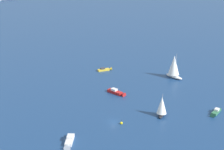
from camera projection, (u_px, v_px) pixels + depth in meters
The scene contains 8 objects.
ground_plane at pixel (114, 122), 160.03m from camera, with size 2000.00×2000.00×0.00m, color navy.
sailboat_far_stbd at pixel (174, 66), 204.93m from camera, with size 10.96×7.23×13.62m.
motorboat_inshore at pixel (69, 142), 143.76m from camera, with size 6.99×9.90×2.87m.
sailboat_offshore at pixel (162, 106), 163.63m from camera, with size 5.09×7.84×9.74m.
motorboat_trailing at pixel (215, 113), 166.64m from camera, with size 2.38×8.33×2.40m.
motorboat_ahead at pixel (117, 92), 186.55m from camera, with size 10.08×4.11×2.84m.
motorboat_mid_cluster at pixel (105, 69), 217.10m from camera, with size 6.37×7.59×2.30m.
marker_buoy at pixel (121, 123), 158.29m from camera, with size 1.10×1.10×2.10m.
Camera 1 is at (75.30, -121.32, 74.77)m, focal length 62.79 mm.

